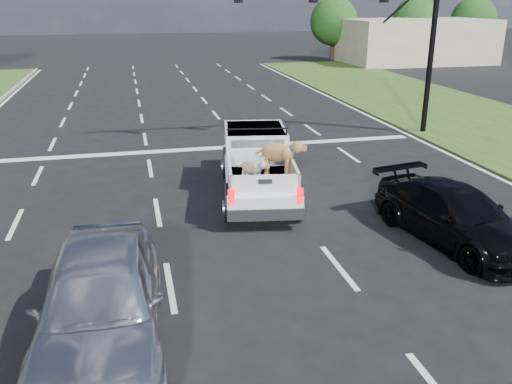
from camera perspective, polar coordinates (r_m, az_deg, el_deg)
ground at (r=11.06m, az=0.14°, el=-8.91°), size 160.00×160.00×0.00m
road_markings at (r=17.00m, az=-4.97°, el=1.54°), size 17.75×60.00×0.01m
traffic_signal at (r=22.06m, az=12.74°, el=17.82°), size 9.11×0.31×7.00m
building_right at (r=49.87m, az=16.49°, el=14.99°), size 12.00×7.00×3.60m
tree_far_d at (r=50.86m, az=8.19°, el=17.33°), size 4.20×4.20×5.40m
tree_far_e at (r=54.25m, az=16.46°, el=16.90°), size 4.20×4.20×5.40m
tree_far_f at (r=57.39m, az=21.92°, el=16.43°), size 4.20×4.20×5.40m
pickup_truck at (r=15.27m, az=0.22°, el=3.00°), size 2.62×5.34×1.92m
silver_sedan at (r=9.03m, az=-16.07°, el=-10.89°), size 2.09×4.87×1.64m
black_coupe at (r=13.14m, az=20.23°, el=-2.29°), size 2.58×4.69×1.29m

